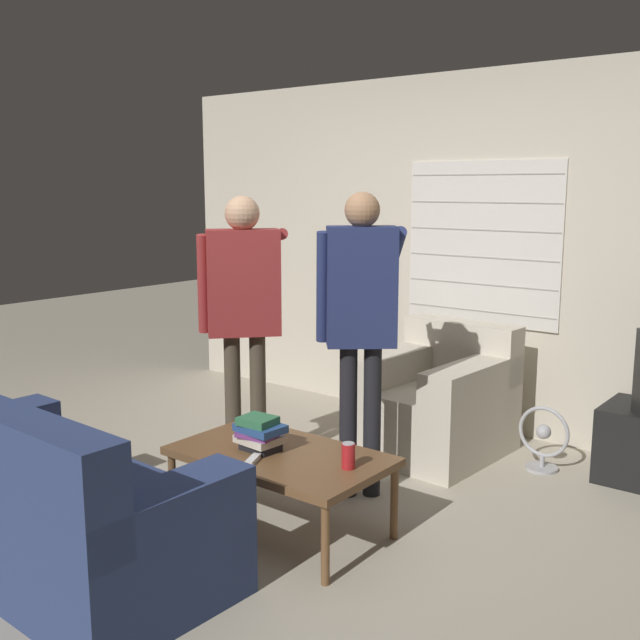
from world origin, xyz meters
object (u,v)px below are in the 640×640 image
at_px(person_left_standing, 244,297).
at_px(soda_can, 348,456).
at_px(couch_blue, 47,505).
at_px(coffee_table, 281,459).
at_px(floor_fan, 543,439).
at_px(book_stack, 259,433).
at_px(armchair_beige, 436,401).
at_px(person_right_standing, 361,309).
at_px(spare_remote, 253,460).

xyz_separation_m(person_left_standing, soda_can, (1.16, -0.51, -0.60)).
distance_m(couch_blue, coffee_table, 1.12).
xyz_separation_m(person_left_standing, floor_fan, (1.50, 1.10, -0.89)).
height_order(couch_blue, floor_fan, couch_blue).
xyz_separation_m(couch_blue, book_stack, (0.49, 0.91, 0.20)).
xyz_separation_m(coffee_table, person_left_standing, (-0.76, 0.54, 0.70)).
distance_m(armchair_beige, coffee_table, 1.54).
bearing_deg(armchair_beige, person_left_standing, 54.67).
height_order(armchair_beige, book_stack, armchair_beige).
relative_size(armchair_beige, person_left_standing, 0.56).
distance_m(coffee_table, soda_can, 0.41).
relative_size(person_left_standing, book_stack, 6.67).
height_order(person_right_standing, floor_fan, person_right_standing).
relative_size(armchair_beige, spare_remote, 7.08).
bearing_deg(armchair_beige, couch_blue, 79.29).
bearing_deg(spare_remote, soda_can, 5.20).
bearing_deg(coffee_table, person_right_standing, 85.66).
bearing_deg(couch_blue, armchair_beige, 77.86).
height_order(coffee_table, floor_fan, coffee_table).
height_order(couch_blue, book_stack, couch_blue).
bearing_deg(book_stack, floor_fan, 63.62).
xyz_separation_m(coffee_table, book_stack, (-0.10, -0.05, 0.13)).
distance_m(soda_can, spare_remote, 0.47).
bearing_deg(book_stack, person_left_standing, 138.20).
relative_size(armchair_beige, person_right_standing, 0.56).
relative_size(coffee_table, person_left_standing, 0.64).
relative_size(couch_blue, spare_remote, 13.19).
bearing_deg(coffee_table, person_left_standing, 144.48).
relative_size(spare_remote, floor_fan, 0.33).
bearing_deg(person_right_standing, coffee_table, -134.62).
xyz_separation_m(person_right_standing, book_stack, (-0.15, -0.68, -0.57)).
bearing_deg(person_left_standing, soda_can, -71.65).
xyz_separation_m(spare_remote, floor_fan, (0.75, 1.83, -0.24)).
height_order(soda_can, spare_remote, soda_can).
bearing_deg(spare_remote, floor_fan, 44.63).
height_order(couch_blue, person_right_standing, person_right_standing).
relative_size(person_left_standing, person_right_standing, 0.99).
distance_m(armchair_beige, spare_remote, 1.73).
xyz_separation_m(person_right_standing, floor_fan, (0.69, 1.01, -0.89)).
xyz_separation_m(book_stack, spare_remote, (0.08, -0.14, -0.08)).
relative_size(armchair_beige, coffee_table, 0.88).
distance_m(couch_blue, soda_can, 1.41).
bearing_deg(floor_fan, person_left_standing, -143.74).
relative_size(person_right_standing, floor_fan, 4.20).
relative_size(book_stack, soda_can, 2.02).
relative_size(person_right_standing, soda_can, 13.66).
bearing_deg(spare_remote, couch_blue, -149.60).
bearing_deg(soda_can, floor_fan, 78.05).
xyz_separation_m(person_right_standing, spare_remote, (-0.07, -0.82, -0.65)).
xyz_separation_m(book_stack, soda_can, (0.50, 0.08, -0.03)).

